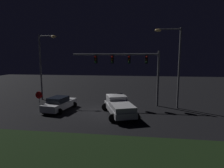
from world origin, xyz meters
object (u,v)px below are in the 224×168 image
at_px(car_sedan, 59,104).
at_px(stop_sign, 39,98).
at_px(traffic_signal_gantry, 129,63).
at_px(pickup_truck, 119,105).
at_px(street_lamp_right, 174,59).
at_px(street_lamp_left, 43,60).

height_order(car_sedan, stop_sign, stop_sign).
distance_m(traffic_signal_gantry, stop_sign, 10.70).
relative_size(pickup_truck, stop_sign, 2.58).
bearing_deg(stop_sign, pickup_truck, 1.72).
height_order(street_lamp_right, stop_sign, street_lamp_right).
xyz_separation_m(traffic_signal_gantry, street_lamp_right, (4.96, -0.71, 0.55)).
xyz_separation_m(car_sedan, street_lamp_right, (12.38, 2.57, 4.84)).
bearing_deg(pickup_truck, street_lamp_left, 42.73).
relative_size(pickup_truck, street_lamp_right, 0.65).
xyz_separation_m(pickup_truck, traffic_signal_gantry, (0.85, 4.09, 4.03)).
relative_size(pickup_truck, traffic_signal_gantry, 0.56).
xyz_separation_m(traffic_signal_gantry, street_lamp_left, (-11.51, 1.46, 0.37)).
xyz_separation_m(street_lamp_right, stop_sign, (-14.11, -3.63, -4.01)).
xyz_separation_m(street_lamp_left, stop_sign, (2.36, -5.80, -3.84)).
distance_m(traffic_signal_gantry, street_lamp_right, 5.04).
bearing_deg(street_lamp_right, street_lamp_left, 172.52).
distance_m(street_lamp_right, stop_sign, 15.11).
height_order(pickup_truck, street_lamp_right, street_lamp_right).
bearing_deg(pickup_truck, street_lamp_right, -79.58).
distance_m(car_sedan, street_lamp_right, 13.54).
distance_m(pickup_truck, street_lamp_left, 12.80).
bearing_deg(traffic_signal_gantry, street_lamp_left, 172.78).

